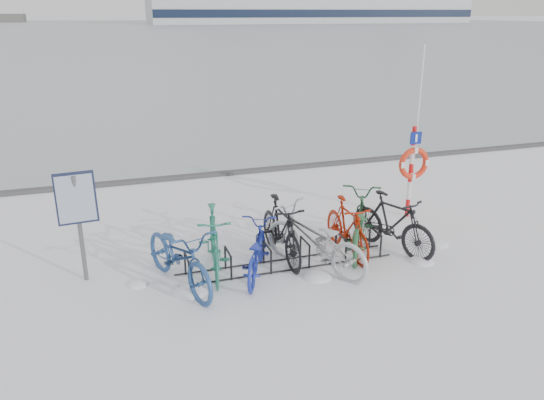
% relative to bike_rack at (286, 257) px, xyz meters
% --- Properties ---
extents(ground, '(900.00, 900.00, 0.00)m').
position_rel_bike_rack_xyz_m(ground, '(0.00, 0.00, -0.18)').
color(ground, white).
rests_on(ground, ground).
extents(ice_sheet, '(400.00, 298.00, 0.02)m').
position_rel_bike_rack_xyz_m(ice_sheet, '(0.00, 155.00, -0.17)').
color(ice_sheet, '#A0ADB5').
rests_on(ice_sheet, ground).
extents(quay_edge, '(400.00, 0.25, 0.10)m').
position_rel_bike_rack_xyz_m(quay_edge, '(0.00, 5.90, -0.13)').
color(quay_edge, '#3F3F42').
rests_on(quay_edge, ground).
extents(bike_rack, '(4.00, 0.48, 0.46)m').
position_rel_bike_rack_xyz_m(bike_rack, '(0.00, 0.00, 0.00)').
color(bike_rack, black).
rests_on(bike_rack, ground).
extents(info_board, '(0.66, 0.30, 1.93)m').
position_rel_bike_rack_xyz_m(info_board, '(-3.46, 0.55, 1.21)').
color(info_board, '#595B5E').
rests_on(info_board, ground).
extents(lifebuoy_station, '(0.72, 0.22, 3.74)m').
position_rel_bike_rack_xyz_m(lifebuoy_station, '(3.43, 1.43, 1.08)').
color(lifebuoy_station, red).
rests_on(lifebuoy_station, ground).
extents(bike_0, '(1.42, 2.32, 1.15)m').
position_rel_bike_rack_xyz_m(bike_0, '(-1.94, -0.12, 0.39)').
color(bike_0, navy).
rests_on(bike_0, ground).
extents(bike_1, '(0.85, 2.03, 1.18)m').
position_rel_bike_rack_xyz_m(bike_1, '(-1.27, 0.22, 0.41)').
color(bike_1, '#21735B').
rests_on(bike_1, ground).
extents(bike_2, '(1.31, 1.90, 0.94)m').
position_rel_bike_rack_xyz_m(bike_2, '(-0.61, -0.12, 0.29)').
color(bike_2, '#1B2A99').
rests_on(bike_2, ground).
extents(bike_3, '(0.62, 1.98, 1.18)m').
position_rel_bike_rack_xyz_m(bike_3, '(0.02, 0.36, 0.41)').
color(bike_3, black).
rests_on(bike_3, ground).
extents(bike_4, '(1.79, 2.32, 1.17)m').
position_rel_bike_rack_xyz_m(bike_4, '(0.44, -0.26, 0.41)').
color(bike_4, '#A7ABAE').
rests_on(bike_4, ground).
extents(bike_5, '(0.52, 1.81, 1.09)m').
position_rel_bike_rack_xyz_m(bike_5, '(1.29, 0.17, 0.36)').
color(bike_5, '#981B06').
rests_on(bike_5, ground).
extents(bike_6, '(1.76, 2.28, 1.15)m').
position_rel_bike_rack_xyz_m(bike_6, '(1.57, 0.27, 0.39)').
color(bike_6, '#255932').
rests_on(bike_6, ground).
extents(bike_7, '(1.26, 1.99, 1.16)m').
position_rel_bike_rack_xyz_m(bike_7, '(2.17, 0.03, 0.40)').
color(bike_7, black).
rests_on(bike_7, ground).
extents(snow_drifts, '(6.20, 1.78, 0.19)m').
position_rel_bike_rack_xyz_m(snow_drifts, '(0.39, -0.16, -0.18)').
color(snow_drifts, white).
rests_on(snow_drifts, ground).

